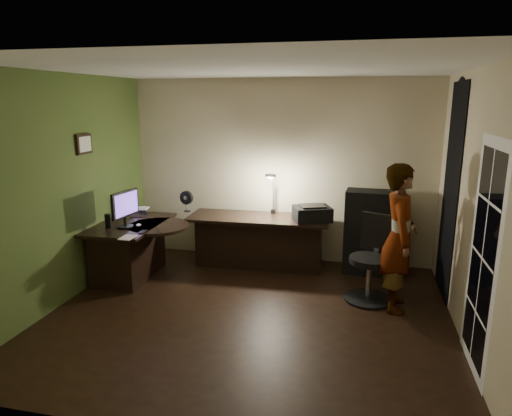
% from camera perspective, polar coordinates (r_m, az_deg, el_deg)
% --- Properties ---
extents(floor, '(4.50, 4.00, 0.01)m').
position_cam_1_polar(floor, '(5.34, -0.97, -13.23)').
color(floor, black).
rests_on(floor, ground).
extents(ceiling, '(4.50, 4.00, 0.01)m').
position_cam_1_polar(ceiling, '(4.79, -1.11, 17.17)').
color(ceiling, silver).
rests_on(ceiling, floor).
extents(wall_back, '(4.50, 0.01, 2.70)m').
position_cam_1_polar(wall_back, '(6.82, 3.03, 4.61)').
color(wall_back, '#BCAF8A').
rests_on(wall_back, floor).
extents(wall_front, '(4.50, 0.01, 2.70)m').
position_cam_1_polar(wall_front, '(3.05, -10.18, -6.71)').
color(wall_front, '#BCAF8A').
rests_on(wall_front, floor).
extents(wall_left, '(0.01, 4.00, 2.70)m').
position_cam_1_polar(wall_left, '(5.85, -23.03, 2.08)').
color(wall_left, '#BCAF8A').
rests_on(wall_left, floor).
extents(wall_right, '(0.01, 4.00, 2.70)m').
position_cam_1_polar(wall_right, '(4.88, 25.63, -0.25)').
color(wall_right, '#BCAF8A').
rests_on(wall_right, floor).
extents(green_wall_overlay, '(0.00, 4.00, 2.70)m').
position_cam_1_polar(green_wall_overlay, '(5.84, -22.91, 2.08)').
color(green_wall_overlay, '#445925').
rests_on(green_wall_overlay, floor).
extents(arched_doorway, '(0.01, 0.90, 2.60)m').
position_cam_1_polar(arched_doorway, '(5.99, 23.14, 1.83)').
color(arched_doorway, black).
rests_on(arched_doorway, floor).
extents(french_door, '(0.02, 0.92, 2.10)m').
position_cam_1_polar(french_door, '(4.43, 26.49, -5.64)').
color(french_door, white).
rests_on(french_door, floor).
extents(framed_picture, '(0.04, 0.30, 0.25)m').
position_cam_1_polar(framed_picture, '(6.13, -20.75, 7.49)').
color(framed_picture, black).
rests_on(framed_picture, wall_left).
extents(desk_left, '(0.84, 1.34, 0.77)m').
position_cam_1_polar(desk_left, '(6.49, -15.26, -5.11)').
color(desk_left, black).
rests_on(desk_left, floor).
extents(desk_right, '(2.03, 0.76, 0.75)m').
position_cam_1_polar(desk_right, '(6.64, 0.30, -4.26)').
color(desk_right, black).
rests_on(desk_right, floor).
extents(cabinet, '(0.81, 0.44, 1.18)m').
position_cam_1_polar(cabinet, '(6.55, 14.45, -2.99)').
color(cabinet, black).
rests_on(cabinet, floor).
extents(laptop_stand, '(0.29, 0.26, 0.10)m').
position_cam_1_polar(laptop_stand, '(6.75, -14.44, -0.48)').
color(laptop_stand, silver).
rests_on(laptop_stand, desk_left).
extents(laptop, '(0.33, 0.31, 0.20)m').
position_cam_1_polar(laptop, '(6.71, -14.51, 0.72)').
color(laptop, silver).
rests_on(laptop, laptop_stand).
extents(monitor, '(0.17, 0.54, 0.35)m').
position_cam_1_polar(monitor, '(6.14, -16.12, -0.72)').
color(monitor, black).
rests_on(monitor, desk_left).
extents(mouse, '(0.06, 0.09, 0.03)m').
position_cam_1_polar(mouse, '(6.17, -14.49, -2.07)').
color(mouse, silver).
rests_on(mouse, desk_left).
extents(phone, '(0.08, 0.14, 0.01)m').
position_cam_1_polar(phone, '(5.89, -13.96, -2.88)').
color(phone, black).
rests_on(phone, desk_left).
extents(pen, '(0.10, 0.11, 0.01)m').
position_cam_1_polar(pen, '(5.86, -12.07, -2.86)').
color(pen, black).
rests_on(pen, desk_left).
extents(speaker, '(0.08, 0.08, 0.18)m').
position_cam_1_polar(speaker, '(6.19, -18.05, -1.54)').
color(speaker, black).
rests_on(speaker, desk_left).
extents(notepad, '(0.15, 0.22, 0.01)m').
position_cam_1_polar(notepad, '(5.69, -15.76, -3.56)').
color(notepad, silver).
rests_on(notepad, desk_left).
extents(desk_fan, '(0.22, 0.15, 0.32)m').
position_cam_1_polar(desk_fan, '(6.89, -8.64, 0.85)').
color(desk_fan, black).
rests_on(desk_fan, desk_right).
extents(headphones, '(0.20, 0.10, 0.09)m').
position_cam_1_polar(headphones, '(6.48, 6.51, -0.89)').
color(headphones, '#081490').
rests_on(headphones, desk_right).
extents(printer, '(0.60, 0.54, 0.22)m').
position_cam_1_polar(printer, '(6.35, 7.03, -0.61)').
color(printer, black).
rests_on(printer, desk_right).
extents(desk_lamp, '(0.17, 0.30, 0.65)m').
position_cam_1_polar(desk_lamp, '(6.67, 2.18, 2.08)').
color(desk_lamp, black).
rests_on(desk_lamp, desk_right).
extents(office_chair, '(0.75, 0.75, 1.04)m').
position_cam_1_polar(office_chair, '(5.67, 14.06, -6.29)').
color(office_chair, black).
rests_on(office_chair, floor).
extents(person, '(0.42, 0.62, 1.71)m').
position_cam_1_polar(person, '(5.45, 17.46, -3.60)').
color(person, '#D8A88C').
rests_on(person, floor).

